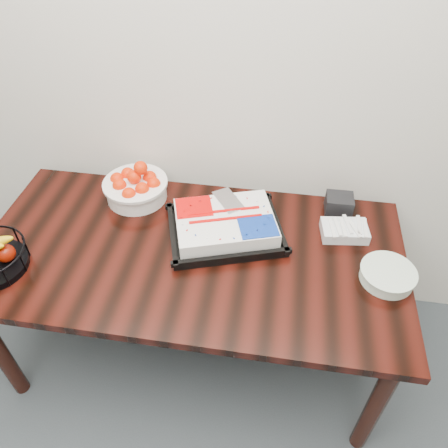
# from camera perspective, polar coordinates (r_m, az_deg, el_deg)

# --- Properties ---
(table) EXTENTS (1.80, 0.90, 0.75)m
(table) POSITION_cam_1_polar(r_m,az_deg,el_deg) (1.92, -4.25, -5.14)
(table) COLOR black
(table) RESTS_ON ground
(cake_tray) EXTENTS (0.57, 0.51, 0.10)m
(cake_tray) POSITION_cam_1_polar(r_m,az_deg,el_deg) (1.90, 0.15, -0.15)
(cake_tray) COLOR black
(cake_tray) RESTS_ON table
(tangerine_bowl) EXTENTS (0.30, 0.30, 0.19)m
(tangerine_bowl) POSITION_cam_1_polar(r_m,az_deg,el_deg) (2.10, -11.52, 5.19)
(tangerine_bowl) COLOR white
(tangerine_bowl) RESTS_ON table
(plate_stack) EXTENTS (0.22, 0.22, 0.05)m
(plate_stack) POSITION_cam_1_polar(r_m,az_deg,el_deg) (1.84, 20.56, -6.28)
(plate_stack) COLOR white
(plate_stack) RESTS_ON table
(fork_bag) EXTENTS (0.21, 0.15, 0.06)m
(fork_bag) POSITION_cam_1_polar(r_m,az_deg,el_deg) (1.97, 15.45, -0.79)
(fork_bag) COLOR silver
(fork_bag) RESTS_ON table
(napkin_box) EXTENTS (0.12, 0.11, 0.09)m
(napkin_box) POSITION_cam_1_polar(r_m,az_deg,el_deg) (2.07, 14.78, 2.54)
(napkin_box) COLOR black
(napkin_box) RESTS_ON table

